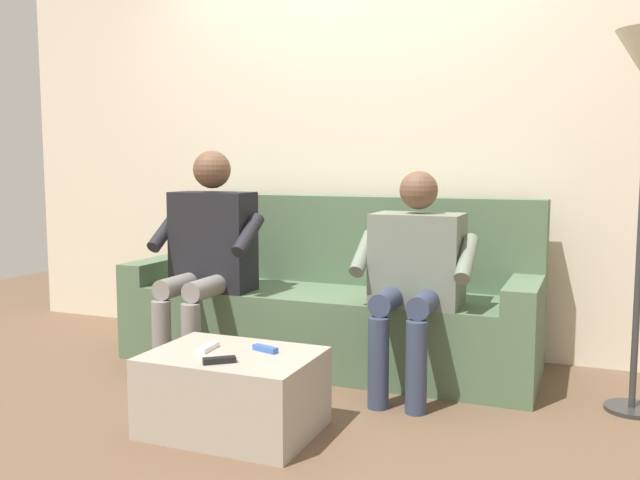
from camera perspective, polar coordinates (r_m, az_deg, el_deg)
name	(u,v)px	position (r m, az deg, el deg)	size (l,w,h in m)	color
ground_plane	(273,402)	(3.37, -3.94, -13.33)	(8.00, 8.00, 0.00)	brown
back_wall	(357,122)	(4.29, 3.09, 9.81)	(4.99, 0.06, 2.79)	beige
couch	(330,305)	(3.94, 0.84, -5.45)	(2.34, 0.73, 0.95)	#516B4C
coffee_table	(233,392)	(2.99, -7.26, -12.49)	(0.70, 0.50, 0.34)	#A89E8E
person_left_seated	(415,267)	(3.40, 7.92, -2.28)	(0.59, 0.55, 1.10)	slate
person_right_seated	(208,247)	(3.81, -9.38, -0.61)	(0.60, 0.54, 1.21)	black
remote_white	(208,347)	(3.00, -9.31, -8.85)	(0.14, 0.04, 0.02)	white
remote_blue	(265,349)	(2.95, -4.60, -9.06)	(0.12, 0.03, 0.02)	#3860B7
remote_black	(219,360)	(2.80, -8.42, -9.92)	(0.13, 0.04, 0.02)	black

